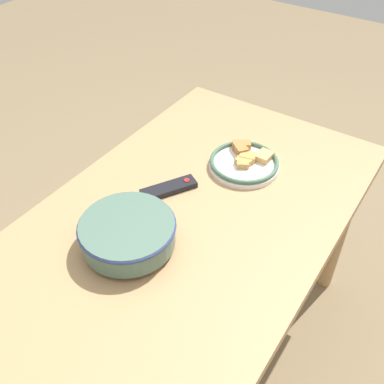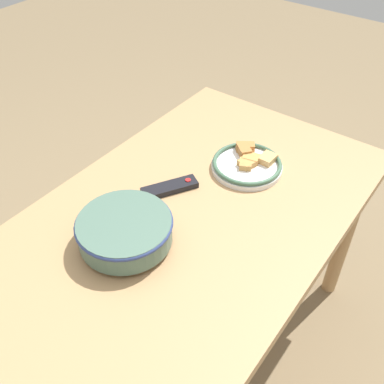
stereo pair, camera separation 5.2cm
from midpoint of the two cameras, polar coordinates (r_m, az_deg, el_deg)
name	(u,v)px [view 2 (the right image)]	position (r m, az deg, el deg)	size (l,w,h in m)	color
ground_plane	(190,343)	(1.97, 0.52, -18.63)	(8.00, 8.00, 0.00)	#7F6B4C
dining_table	(189,233)	(1.44, 0.67, -5.25)	(1.36, 0.83, 0.76)	tan
noodle_bowl	(125,230)	(1.26, -7.34, -4.86)	(0.27, 0.27, 0.09)	#4C6B5B
food_plate	(247,164)	(1.54, 8.02, 3.56)	(0.24, 0.24, 0.05)	white
tv_remote	(170,188)	(1.45, -1.80, 0.54)	(0.18, 0.14, 0.02)	black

